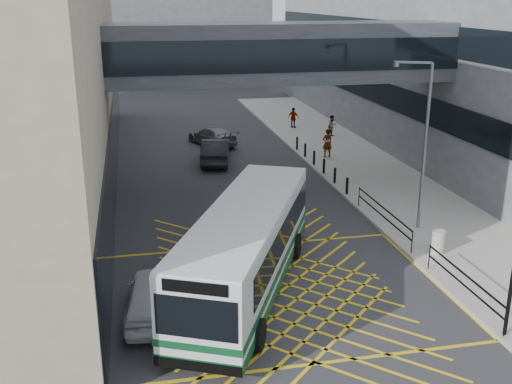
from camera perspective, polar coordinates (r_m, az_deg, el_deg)
ground at (r=22.09m, az=2.15°, el=-9.61°), size 120.00×120.00×0.00m
building_right at (r=51.71m, az=23.01°, el=16.46°), size 24.09×44.00×20.00m
building_far at (r=79.02m, az=-10.22°, el=16.93°), size 28.00×16.00×18.00m
skybridge at (r=32.05m, az=2.39°, el=13.14°), size 20.00×4.10×3.00m
pavement at (r=38.05m, az=9.94°, el=2.30°), size 6.00×54.00×0.16m
box_junction at (r=22.09m, az=2.15°, el=-9.60°), size 12.00×9.00×0.01m
bus at (r=21.68m, az=-0.86°, el=-5.15°), size 7.16×11.44×3.20m
car_white at (r=20.64m, az=-9.78°, el=-9.62°), size 2.46×4.96×1.52m
car_dark at (r=38.79m, az=-3.88°, el=3.94°), size 2.90×5.38×1.60m
car_silver at (r=43.58m, az=-4.19°, el=5.41°), size 3.63×5.02×1.44m
street_lamp at (r=27.38m, az=15.52°, el=5.14°), size 1.63×0.89×7.50m
litter_bin at (r=25.89m, az=16.93°, el=-4.55°), size 0.56×0.56×0.96m
kerb_railings at (r=25.26m, az=14.89°, el=-4.36°), size 0.05×12.54×1.00m
bollards at (r=37.00m, az=6.01°, el=2.88°), size 0.14×10.14×0.90m
pedestrian_a at (r=39.79m, az=6.80°, el=4.65°), size 0.82×0.64×1.86m
pedestrian_b at (r=45.88m, az=7.26°, el=6.26°), size 0.89×0.71×1.60m
pedestrian_c at (r=48.68m, az=3.59°, el=7.07°), size 1.03×0.98×1.62m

